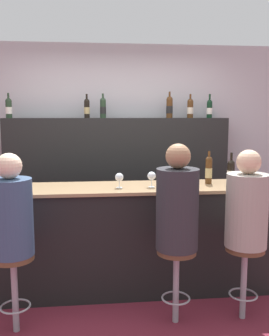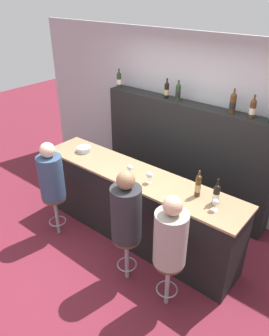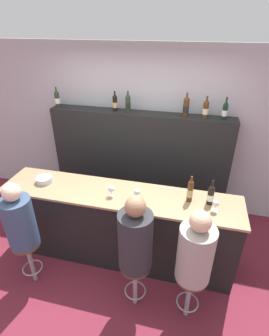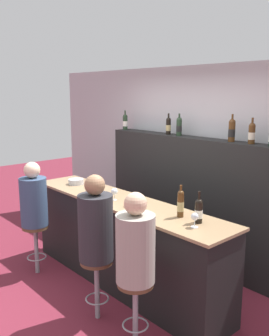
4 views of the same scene
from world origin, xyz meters
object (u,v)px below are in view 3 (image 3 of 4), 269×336
Objects in this scene: wine_glass_0 at (111,189)px; metal_bowl at (44,180)px; wine_bottle_counter_1 at (211,195)px; wine_bottle_backbar_2 at (128,103)px; wine_bottle_backbar_5 at (225,111)px; bar_stool_left at (28,252)px; wine_bottle_backbar_1 at (115,103)px; guest_seated_middle at (135,238)px; wine_glass_1 at (137,192)px; guest_seated_left at (19,219)px; wine_bottle_backbar_3 at (186,107)px; wine_bottle_backbar_0 at (57,99)px; guest_seated_right at (196,251)px; bar_stool_middle at (135,274)px; bar_stool_right at (190,285)px; wine_bottle_backbar_4 at (206,109)px; wine_glass_2 at (216,204)px; wine_bottle_counter_0 at (190,191)px.

wine_glass_0 is 0.68× the size of metal_bowl.
wine_bottle_counter_1 is 1.77m from wine_bottle_backbar_2.
wine_bottle_backbar_5 is 0.47× the size of bar_stool_left.
wine_bottle_backbar_1 reaches higher than guest_seated_middle.
guest_seated_middle is at bearing -78.03° from wine_glass_1.
wine_bottle_backbar_3 is at bearing 48.56° from guest_seated_left.
wine_bottle_backbar_0 is 0.37× the size of guest_seated_right.
wine_glass_1 is (-0.40, -1.21, -0.67)m from wine_bottle_backbar_3.
bar_stool_middle is 0.76m from guest_seated_right.
wine_bottle_backbar_3 is 1.98m from guest_seated_middle.
guest_seated_middle is at bearing 180.00° from guest_seated_right.
bar_stool_left and bar_stool_right have the same top height.
bar_stool_middle is at bearing -107.04° from wine_bottle_backbar_4.
wine_bottle_backbar_2 is (-1.24, 1.09, 0.64)m from wine_bottle_counter_1.
wine_bottle_backbar_0 is 2.07m from wine_glass_1.
wine_glass_1 is at bearing -38.13° from wine_bottle_backbar_0.
wine_glass_1 is at bearing -118.89° from wine_bottle_backbar_4.
wine_bottle_backbar_2 is (1.12, -0.00, 0.00)m from wine_bottle_backbar_0.
guest_seated_left is at bearing -146.51° from wine_glass_0.
wine_glass_1 is 1.46m from bar_stool_left.
wine_glass_2 is at bearing -0.00° from wine_glass_0.
wine_bottle_counter_0 is at bearing 99.07° from bar_stool_right.
wine_glass_0 is at bearing 33.49° from bar_stool_left.
wine_glass_1 is at bearing -62.96° from wine_bottle_backbar_1.
wine_bottle_backbar_3 is 0.51× the size of bar_stool_left.
wine_bottle_backbar_3 is at bearing 0.00° from wine_bottle_backbar_0.
wine_bottle_backbar_1 is 1.29m from wine_bottle_backbar_4.
wine_bottle_backbar_4 is 2.88m from bar_stool_left.
metal_bowl is (-1.64, -1.13, -0.74)m from wine_bottle_backbar_3.
wine_bottle_backbar_0 reaches higher than wine_bottle_counter_1.
wine_bottle_backbar_0 is at bearing 133.01° from bar_stool_middle.
bar_stool_middle is (1.29, 0.00, -0.49)m from guest_seated_left.
wine_bottle_backbar_0 is at bearing 105.14° from metal_bowl.
wine_bottle_backbar_2 is (0.20, -0.00, 0.01)m from wine_bottle_backbar_1.
wine_bottle_backbar_3 is at bearing 71.54° from wine_glass_1.
guest_seated_left reaches higher than bar_stool_right.
wine_bottle_backbar_3 is (1.95, 0.00, 0.01)m from wine_bottle_backbar_0.
metal_bowl is 2.13m from bar_stool_right.
wine_glass_0 is (0.12, -1.21, -0.67)m from wine_bottle_backbar_2.
metal_bowl is (-2.15, -1.13, -0.72)m from wine_bottle_backbar_5.
wine_bottle_backbar_3 reaches higher than bar_stool_middle.
wine_bottle_backbar_5 is 2.11m from guest_seated_middle.
wine_bottle_backbar_1 is 2.58m from bar_stool_right.
bar_stool_middle is at bearing 180.00° from bar_stool_right.
wine_glass_0 is 0.22× the size of bar_stool_left.
wine_bottle_backbar_4 is at bearing 30.60° from metal_bowl.
wine_glass_2 is (0.20, -1.21, -0.66)m from wine_bottle_backbar_4.
metal_bowl is at bearing -178.93° from wine_bottle_counter_1.
bar_stool_middle is at bearing -73.06° from wine_bottle_backbar_2.
wine_bottle_backbar_2 is at bearing 122.16° from bar_stool_right.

